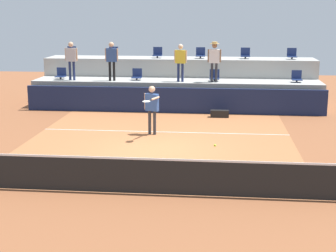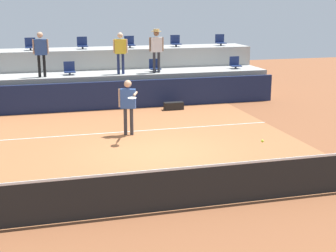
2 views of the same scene
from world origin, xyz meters
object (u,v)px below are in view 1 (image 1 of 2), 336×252
stadium_chair_lower_far_right (297,77)px  tennis_player (152,105)px  stadium_chair_lower_left (137,75)px  stadium_chair_upper_far_right (292,55)px  spectator_with_hat (214,57)px  spectator_in_white (180,59)px  stadium_chair_upper_far_left (71,53)px  stadium_chair_upper_right (245,54)px  equipment_bag (220,114)px  stadium_chair_lower_far_left (61,74)px  stadium_chair_upper_left (113,53)px  stadium_chair_lower_right (214,76)px  spectator_leaning_on_rail (71,57)px  stadium_chair_upper_mid_left (158,53)px  stadium_chair_upper_mid_right (201,54)px  tennis_ball (215,145)px  spectator_in_grey (112,57)px

stadium_chair_lower_far_right → tennis_player: 7.80m
stadium_chair_lower_left → stadium_chair_upper_far_right: (7.14, 1.80, 0.85)m
spectator_with_hat → tennis_player: bearing=-113.6°
stadium_chair_upper_far_right → tennis_player: 9.18m
stadium_chair_lower_far_right → spectator_in_white: bearing=-175.7°
stadium_chair_upper_far_left → stadium_chair_upper_right: (8.53, 0.00, 0.00)m
equipment_bag → stadium_chair_upper_far_left: bearing=152.8°
stadium_chair_lower_far_left → stadium_chair_upper_right: stadium_chair_upper_right is taller
stadium_chair_upper_left → stadium_chair_upper_right: (6.41, 0.00, 0.00)m
stadium_chair_lower_right → spectator_with_hat: bearing=-92.7°
stadium_chair_upper_right → spectator_leaning_on_rail: size_ratio=0.30×
stadium_chair_upper_mid_left → stadium_chair_lower_far_right: bearing=-15.6°
stadium_chair_lower_far_left → stadium_chair_upper_mid_left: bearing=22.7°
stadium_chair_upper_far_left → stadium_chair_upper_mid_right: same height
stadium_chair_lower_far_left → tennis_ball: bearing=-54.0°
stadium_chair_lower_right → stadium_chair_upper_left: bearing=160.1°
stadium_chair_upper_left → tennis_ball: size_ratio=7.65×
stadium_chair_upper_left → spectator_in_white: bearing=-32.1°
spectator_in_white → stadium_chair_lower_left: bearing=169.2°
stadium_chair_upper_mid_left → spectator_with_hat: size_ratio=0.29×
stadium_chair_lower_left → stadium_chair_upper_right: bearing=20.0°
spectator_leaning_on_rail → equipment_bag: 7.23m
stadium_chair_lower_right → stadium_chair_upper_right: size_ratio=1.00×
stadium_chair_upper_mid_right → stadium_chair_upper_far_right: same height
stadium_chair_upper_far_left → stadium_chair_lower_far_right: bearing=-9.5°
tennis_ball → stadium_chair_lower_right: bearing=90.9°
stadium_chair_lower_far_left → stadium_chair_upper_far_right: 10.89m
stadium_chair_lower_far_left → stadium_chair_lower_right: (7.09, 0.00, 0.00)m
stadium_chair_upper_left → stadium_chair_lower_left: bearing=-51.0°
stadium_chair_lower_right → spectator_in_grey: spectator_in_grey is taller
stadium_chair_upper_mid_left → stadium_chair_upper_far_right: (6.41, 0.00, 0.00)m
stadium_chair_upper_right → equipment_bag: bearing=-107.1°
stadium_chair_upper_far_right → equipment_bag: size_ratio=0.68×
equipment_bag → spectator_leaning_on_rail: bearing=166.7°
spectator_leaning_on_rail → equipment_bag: spectator_leaning_on_rail is taller
tennis_ball → equipment_bag: size_ratio=0.09×
stadium_chair_lower_left → stadium_chair_upper_far_left: size_ratio=1.00×
stadium_chair_lower_left → equipment_bag: size_ratio=0.68×
spectator_leaning_on_rail → spectator_in_white: 4.94m
stadium_chair_upper_far_right → equipment_bag: bearing=-131.5°
stadium_chair_upper_mid_left → spectator_leaning_on_rail: (-3.65, -2.18, -0.02)m
spectator_leaning_on_rail → spectator_in_white: spectator_leaning_on_rail is taller
stadium_chair_upper_mid_left → spectator_leaning_on_rail: bearing=-149.1°
spectator_in_grey → spectator_in_white: size_ratio=1.04×
stadium_chair_upper_far_left → tennis_ball: size_ratio=7.65×
spectator_in_white → stadium_chair_lower_far_right: bearing=4.3°
equipment_bag → stadium_chair_lower_far_left: bearing=165.0°
stadium_chair_upper_mid_left → stadium_chair_lower_right: bearing=-32.7°
stadium_chair_lower_right → stadium_chair_upper_far_right: bearing=26.5°
stadium_chair_upper_far_right → spectator_with_hat: size_ratio=0.29×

